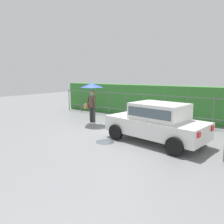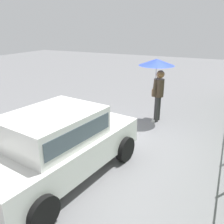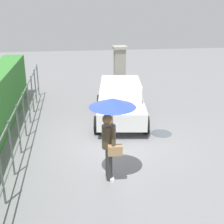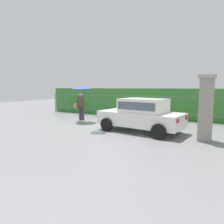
{
  "view_description": "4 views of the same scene",
  "coord_description": "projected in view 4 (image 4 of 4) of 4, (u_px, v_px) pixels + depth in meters",
  "views": [
    {
      "loc": [
        5.15,
        -7.82,
        2.49
      ],
      "look_at": [
        -0.56,
        0.07,
        0.83
      ],
      "focal_mm": 34.77,
      "sensor_mm": 36.0,
      "label": 1
    },
    {
      "loc": [
        5.39,
        2.53,
        3.08
      ],
      "look_at": [
        -0.01,
        -0.12,
        0.9
      ],
      "focal_mm": 38.52,
      "sensor_mm": 36.0,
      "label": 2
    },
    {
      "loc": [
        -8.6,
        1.37,
        4.16
      ],
      "look_at": [
        0.16,
        0.12,
        0.93
      ],
      "focal_mm": 47.52,
      "sensor_mm": 36.0,
      "label": 3
    },
    {
      "loc": [
        4.94,
        -8.98,
        1.98
      ],
      "look_at": [
        0.14,
        0.0,
        0.73
      ],
      "focal_mm": 32.61,
      "sensor_mm": 36.0,
      "label": 4
    }
  ],
  "objects": [
    {
      "name": "ground_plane",
      "position": [
        109.0,
        126.0,
        10.41
      ],
      "size": [
        40.0,
        40.0,
        0.0
      ],
      "primitive_type": "plane",
      "color": "slate"
    },
    {
      "name": "car",
      "position": [
        142.0,
        114.0,
        9.05
      ],
      "size": [
        3.91,
        2.27,
        1.48
      ],
      "rotation": [
        0.0,
        0.0,
        3.0
      ],
      "color": "white",
      "rests_on": "ground"
    },
    {
      "name": "pedestrian",
      "position": [
        81.0,
        94.0,
        11.6
      ],
      "size": [
        1.13,
        1.13,
        2.09
      ],
      "rotation": [
        0.0,
        0.0,
        -1.59
      ],
      "color": "#333333",
      "rests_on": "ground"
    },
    {
      "name": "gate_pillar",
      "position": [
        206.0,
        107.0,
        7.42
      ],
      "size": [
        0.6,
        0.6,
        2.42
      ],
      "color": "gray",
      "rests_on": "ground"
    },
    {
      "name": "fence_section",
      "position": [
        125.0,
        105.0,
        13.09
      ],
      "size": [
        12.06,
        0.05,
        1.5
      ],
      "color": "#59605B",
      "rests_on": "ground"
    },
    {
      "name": "hedge_row",
      "position": [
        132.0,
        102.0,
        14.01
      ],
      "size": [
        13.01,
        0.9,
        1.9
      ],
      "primitive_type": "cube",
      "color": "#387F33",
      "rests_on": "ground"
    },
    {
      "name": "puddle_near",
      "position": [
        98.0,
        133.0,
        8.85
      ],
      "size": [
        0.71,
        0.71,
        0.0
      ],
      "primitive_type": "cylinder",
      "color": "#4C545B",
      "rests_on": "ground"
    }
  ]
}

